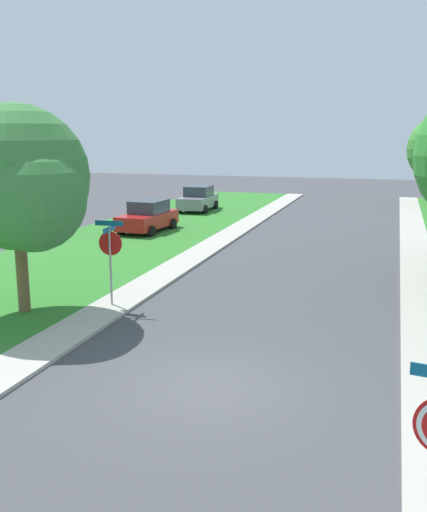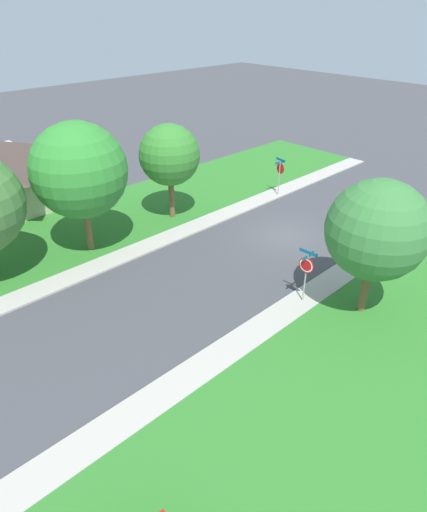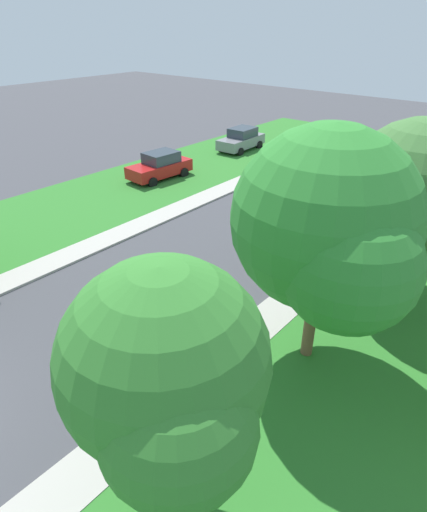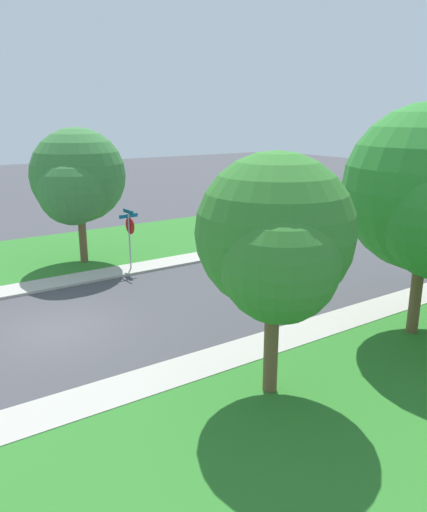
# 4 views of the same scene
# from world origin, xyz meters

# --- Properties ---
(sidewalk_east) EXTENTS (1.40, 56.00, 0.10)m
(sidewalk_east) POSITION_xyz_m (4.70, 12.00, 0.05)
(sidewalk_east) COLOR #ADA89E
(sidewalk_east) RESTS_ON ground
(lawn_east) EXTENTS (8.00, 56.00, 0.08)m
(lawn_east) POSITION_xyz_m (9.40, 12.00, 0.04)
(lawn_east) COLOR #2D7528
(lawn_east) RESTS_ON ground
(sidewalk_west) EXTENTS (1.40, 56.00, 0.10)m
(sidewalk_west) POSITION_xyz_m (-4.70, 12.00, 0.05)
(sidewalk_west) COLOR #ADA89E
(sidewalk_west) RESTS_ON ground
(lawn_west) EXTENTS (8.00, 56.00, 0.08)m
(lawn_west) POSITION_xyz_m (-9.40, 12.00, 0.04)
(lawn_west) COLOR #2D7528
(lawn_west) RESTS_ON ground
(car_red_far_down_street) EXTENTS (2.26, 4.41, 1.76)m
(car_red_far_down_street) POSITION_xyz_m (-9.25, 18.19, 0.87)
(car_red_far_down_street) COLOR red
(car_red_far_down_street) RESTS_ON ground
(car_grey_kerbside_mid) EXTENTS (2.14, 4.35, 1.76)m
(car_grey_kerbside_mid) POSITION_xyz_m (-9.35, 27.21, 0.87)
(car_grey_kerbside_mid) COLOR gray
(car_grey_kerbside_mid) RESTS_ON ground
(tree_across_right) EXTENTS (5.33, 4.95, 6.63)m
(tree_across_right) POSITION_xyz_m (7.66, 14.45, 3.98)
(tree_across_right) COLOR brown
(tree_across_right) RESTS_ON ground
(tree_sidewalk_mid) EXTENTS (4.03, 3.74, 6.05)m
(tree_sidewalk_mid) POSITION_xyz_m (7.00, 3.13, 4.05)
(tree_sidewalk_mid) COLOR brown
(tree_sidewalk_mid) RESTS_ON ground
(tree_across_left) EXTENTS (5.41, 5.03, 7.22)m
(tree_across_left) POSITION_xyz_m (6.90, 9.17, 4.54)
(tree_across_left) COLOR brown
(tree_across_left) RESTS_ON ground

